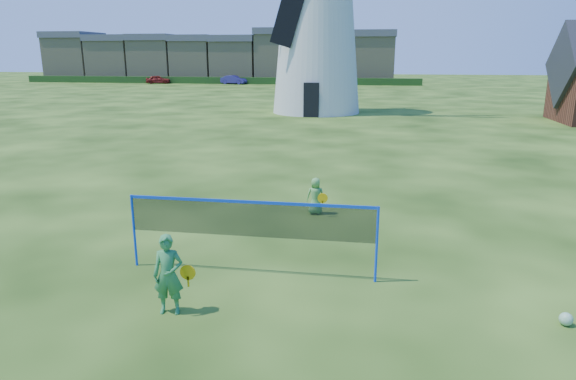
% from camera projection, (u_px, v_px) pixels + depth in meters
% --- Properties ---
extents(ground, '(220.00, 220.00, 0.00)m').
position_uv_depth(ground, '(275.00, 263.00, 10.83)').
color(ground, black).
rests_on(ground, ground).
extents(windmill, '(16.06, 6.62, 20.81)m').
position_uv_depth(windmill, '(317.00, 18.00, 37.19)').
color(windmill, silver).
rests_on(windmill, ground).
extents(badminton_net, '(5.05, 0.05, 1.55)m').
position_uv_depth(badminton_net, '(250.00, 220.00, 10.03)').
color(badminton_net, blue).
rests_on(badminton_net, ground).
extents(player_girl, '(0.70, 0.41, 1.42)m').
position_uv_depth(player_girl, '(168.00, 275.00, 8.57)').
color(player_girl, '#338144').
rests_on(player_girl, ground).
extents(player_boy, '(0.63, 0.42, 1.04)m').
position_uv_depth(player_boy, '(316.00, 196.00, 14.03)').
color(player_boy, '#599F4D').
rests_on(player_boy, ground).
extents(play_ball, '(0.22, 0.22, 0.22)m').
position_uv_depth(play_ball, '(566.00, 319.00, 8.31)').
color(play_ball, green).
rests_on(play_ball, ground).
extents(terraced_houses, '(57.34, 8.40, 8.37)m').
position_uv_depth(terraced_houses, '(218.00, 57.00, 82.02)').
color(terraced_houses, tan).
rests_on(terraced_houses, ground).
extents(hedge, '(62.00, 0.80, 1.00)m').
position_uv_depth(hedge, '(214.00, 80.00, 77.02)').
color(hedge, '#193814').
rests_on(hedge, ground).
extents(car_left, '(3.89, 2.47, 1.23)m').
position_uv_depth(car_left, '(158.00, 80.00, 77.08)').
color(car_left, maroon).
rests_on(car_left, ground).
extents(car_right, '(4.12, 2.10, 1.29)m').
position_uv_depth(car_right, '(234.00, 80.00, 75.88)').
color(car_right, navy).
rests_on(car_right, ground).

